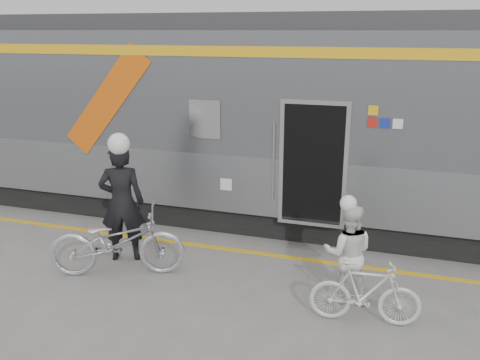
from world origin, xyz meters
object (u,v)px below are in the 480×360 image
at_px(man, 122,203).
at_px(woman, 348,253).
at_px(bicycle_left, 117,242).
at_px(bicycle_right, 365,293).

bearing_deg(man, woman, 154.71).
bearing_deg(woman, man, -10.25).
height_order(bicycle_left, bicycle_right, bicycle_left).
xyz_separation_m(bicycle_left, bicycle_right, (3.90, -0.25, -0.12)).
relative_size(man, bicycle_left, 0.95).
relative_size(man, woman, 1.39).
distance_m(man, bicycle_left, 0.74).
relative_size(man, bicycle_right, 1.37).
bearing_deg(bicycle_left, bicycle_right, -115.19).
distance_m(man, woman, 3.81).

